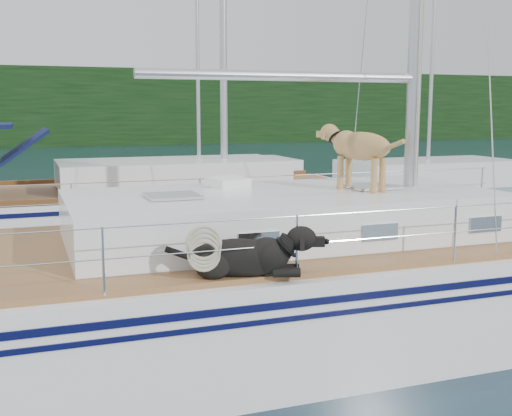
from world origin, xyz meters
name	(u,v)px	position (x,y,z in m)	size (l,w,h in m)	color
ground	(223,341)	(0.00, 0.00, 0.00)	(120.00, 120.00, 0.00)	black
tree_line	(50,107)	(0.00, 45.00, 3.00)	(90.00, 3.00, 6.00)	black
shore_bank	(51,138)	(0.00, 46.20, 0.60)	(92.00, 1.00, 1.20)	#595147
main_sailboat	(231,287)	(0.10, -0.01, 0.67)	(12.00, 3.90, 14.01)	white
neighbor_sailboat	(123,212)	(-0.24, 6.52, 0.63)	(11.00, 3.50, 13.30)	white
bg_boat_center	(199,173)	(4.00, 16.00, 0.45)	(7.20, 3.00, 11.65)	white
bg_boat_east	(427,173)	(12.00, 13.00, 0.46)	(6.40, 3.00, 11.65)	white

